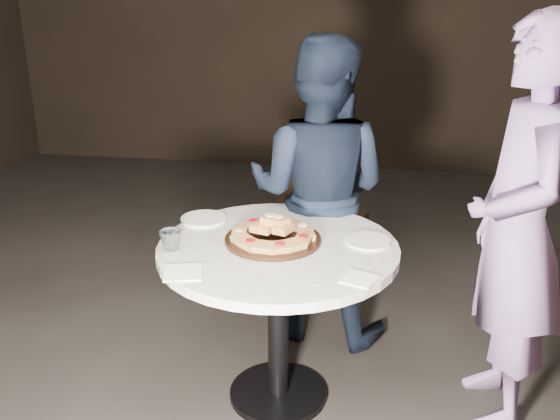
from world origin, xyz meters
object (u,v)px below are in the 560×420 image
water_glass (171,240)px  chair_far (319,213)px  diner_navy (318,193)px  diner_teal (517,232)px  table (278,275)px  serving_board (273,240)px  focaccia_pile (273,231)px

water_glass → chair_far: bearing=66.6°
diner_navy → diner_teal: size_ratio=0.91×
chair_far → table: bearing=106.9°
diner_navy → water_glass: bearing=64.4°
diner_navy → serving_board: bearing=87.7°
focaccia_pile → chair_far: 1.02m
serving_board → diner_teal: size_ratio=0.24×
serving_board → diner_teal: 0.94m
diner_navy → diner_teal: diner_teal is taller
water_glass → focaccia_pile: bearing=20.2°
water_glass → diner_navy: (0.51, 0.69, -0.02)m
focaccia_pile → serving_board: bearing=-91.9°
focaccia_pile → chair_far: bearing=84.2°
table → water_glass: bearing=-165.5°
water_glass → diner_teal: (1.32, 0.16, 0.05)m
table → diner_navy: 0.62m
chair_far → diner_teal: (0.84, -0.96, 0.34)m
diner_navy → table: bearing=90.7°
diner_teal → serving_board: bearing=-92.7°
serving_board → diner_navy: bearing=77.0°
diner_teal → table: bearing=-90.7°
focaccia_pile → chair_far: size_ratio=0.42×
table → water_glass: water_glass is taller
water_glass → serving_board: bearing=19.5°
focaccia_pile → chair_far: same height
table → water_glass: size_ratio=13.12×
table → serving_board: 0.15m
table → diner_navy: (0.10, 0.59, 0.16)m
serving_board → water_glass: water_glass is taller
chair_far → diner_navy: bearing=115.2°
chair_far → diner_navy: diner_navy is taller
table → serving_board: bearing=130.6°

